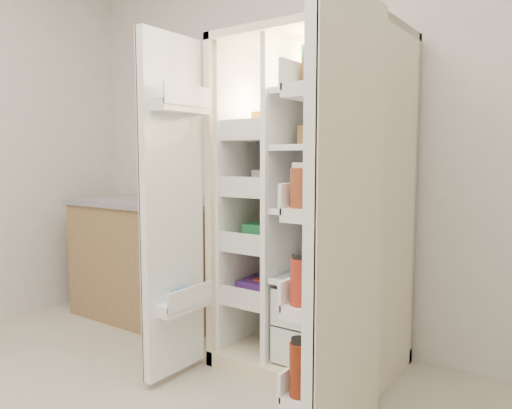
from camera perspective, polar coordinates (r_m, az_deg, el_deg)
The scene contains 5 objects.
wall_back at distance 3.05m, azimuth 8.08°, elevation 9.25°, with size 4.00×0.02×2.70m, color silver.
refrigerator at distance 2.70m, azimuth 7.35°, elevation -3.12°, with size 0.92×0.70×1.80m.
freezer_door at distance 2.50m, azimuth -9.73°, elevation -0.47°, with size 0.15×0.40×1.72m.
fridge_door at distance 1.86m, azimuth 10.07°, elevation -3.07°, with size 0.17×0.58×1.72m.
kitchen_counter at distance 3.56m, azimuth -12.16°, elevation -6.29°, with size 1.17×0.62×0.85m.
Camera 1 is at (1.39, -0.71, 1.15)m, focal length 34.00 mm.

